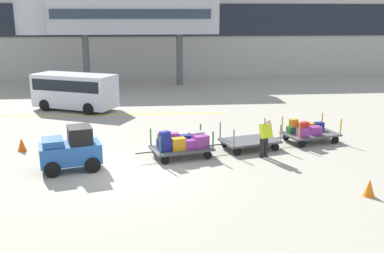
{
  "coord_description": "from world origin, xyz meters",
  "views": [
    {
      "loc": [
        0.86,
        -14.78,
        5.38
      ],
      "look_at": [
        2.43,
        1.66,
        1.19
      ],
      "focal_mm": 40.91,
      "sensor_mm": 36.0,
      "label": 1
    }
  ],
  "objects_px": {
    "baggage_cart_middle": "(250,141)",
    "safety_cone_far": "(369,188)",
    "baggage_cart_lead": "(182,144)",
    "baggage_cart_tail": "(308,131)",
    "safety_cone_near": "(22,145)",
    "shuttle_van": "(75,89)",
    "baggage_tug": "(71,150)",
    "baggage_handler": "(265,136)"
  },
  "relations": [
    {
      "from": "baggage_tug",
      "to": "safety_cone_far",
      "type": "height_order",
      "value": "baggage_tug"
    },
    {
      "from": "baggage_cart_middle",
      "to": "baggage_cart_lead",
      "type": "bearing_deg",
      "value": -164.67
    },
    {
      "from": "baggage_cart_tail",
      "to": "baggage_handler",
      "type": "relative_size",
      "value": 1.97
    },
    {
      "from": "baggage_cart_lead",
      "to": "baggage_cart_tail",
      "type": "distance_m",
      "value": 5.85
    },
    {
      "from": "baggage_cart_lead",
      "to": "baggage_handler",
      "type": "bearing_deg",
      "value": -6.9
    },
    {
      "from": "baggage_tug",
      "to": "baggage_cart_tail",
      "type": "bearing_deg",
      "value": 15.38
    },
    {
      "from": "baggage_handler",
      "to": "safety_cone_near",
      "type": "xyz_separation_m",
      "value": [
        -9.68,
        1.79,
        -0.59
      ]
    },
    {
      "from": "baggage_cart_lead",
      "to": "safety_cone_near",
      "type": "height_order",
      "value": "baggage_cart_lead"
    },
    {
      "from": "baggage_tug",
      "to": "baggage_cart_tail",
      "type": "height_order",
      "value": "baggage_tug"
    },
    {
      "from": "shuttle_van",
      "to": "baggage_handler",
      "type": "bearing_deg",
      "value": -48.29
    },
    {
      "from": "baggage_tug",
      "to": "baggage_handler",
      "type": "bearing_deg",
      "value": 5.65
    },
    {
      "from": "baggage_cart_middle",
      "to": "baggage_handler",
      "type": "bearing_deg",
      "value": -74.05
    },
    {
      "from": "baggage_cart_lead",
      "to": "shuttle_van",
      "type": "height_order",
      "value": "shuttle_van"
    },
    {
      "from": "baggage_cart_middle",
      "to": "baggage_cart_tail",
      "type": "distance_m",
      "value": 2.88
    },
    {
      "from": "baggage_tug",
      "to": "baggage_cart_middle",
      "type": "height_order",
      "value": "baggage_tug"
    },
    {
      "from": "baggage_cart_lead",
      "to": "safety_cone_near",
      "type": "xyz_separation_m",
      "value": [
        -6.47,
        1.41,
        -0.27
      ]
    },
    {
      "from": "baggage_cart_middle",
      "to": "safety_cone_near",
      "type": "xyz_separation_m",
      "value": [
        -9.34,
        0.62,
        -0.07
      ]
    },
    {
      "from": "baggage_cart_lead",
      "to": "baggage_handler",
      "type": "height_order",
      "value": "baggage_handler"
    },
    {
      "from": "baggage_cart_middle",
      "to": "baggage_handler",
      "type": "distance_m",
      "value": 1.33
    },
    {
      "from": "baggage_cart_lead",
      "to": "baggage_handler",
      "type": "xyz_separation_m",
      "value": [
        3.21,
        -0.39,
        0.32
      ]
    },
    {
      "from": "safety_cone_far",
      "to": "baggage_cart_lead",
      "type": "bearing_deg",
      "value": 141.21
    },
    {
      "from": "baggage_tug",
      "to": "baggage_cart_lead",
      "type": "bearing_deg",
      "value": 15.33
    },
    {
      "from": "shuttle_van",
      "to": "baggage_cart_lead",
      "type": "bearing_deg",
      "value": -59.5
    },
    {
      "from": "baggage_cart_tail",
      "to": "safety_cone_near",
      "type": "relative_size",
      "value": 5.61
    },
    {
      "from": "shuttle_van",
      "to": "safety_cone_near",
      "type": "distance_m",
      "value": 8.18
    },
    {
      "from": "baggage_cart_lead",
      "to": "baggage_cart_tail",
      "type": "bearing_deg",
      "value": 15.42
    },
    {
      "from": "baggage_tug",
      "to": "baggage_cart_lead",
      "type": "relative_size",
      "value": 0.75
    },
    {
      "from": "baggage_cart_tail",
      "to": "baggage_handler",
      "type": "bearing_deg",
      "value": -141.35
    },
    {
      "from": "baggage_tug",
      "to": "shuttle_van",
      "type": "height_order",
      "value": "shuttle_van"
    },
    {
      "from": "baggage_cart_lead",
      "to": "safety_cone_near",
      "type": "relative_size",
      "value": 5.61
    },
    {
      "from": "baggage_cart_middle",
      "to": "safety_cone_near",
      "type": "height_order",
      "value": "baggage_cart_middle"
    },
    {
      "from": "baggage_cart_lead",
      "to": "baggage_handler",
      "type": "distance_m",
      "value": 3.25
    },
    {
      "from": "baggage_cart_middle",
      "to": "safety_cone_far",
      "type": "xyz_separation_m",
      "value": [
        2.57,
        -5.16,
        -0.07
      ]
    },
    {
      "from": "baggage_tug",
      "to": "shuttle_van",
      "type": "relative_size",
      "value": 0.45
    },
    {
      "from": "baggage_cart_lead",
      "to": "baggage_cart_tail",
      "type": "height_order",
      "value": "baggage_cart_lead"
    },
    {
      "from": "baggage_cart_lead",
      "to": "shuttle_van",
      "type": "relative_size",
      "value": 0.6
    },
    {
      "from": "baggage_handler",
      "to": "shuttle_van",
      "type": "distance_m",
      "value": 13.22
    },
    {
      "from": "baggage_tug",
      "to": "safety_cone_near",
      "type": "bearing_deg",
      "value": 134.15
    },
    {
      "from": "baggage_tug",
      "to": "baggage_cart_middle",
      "type": "xyz_separation_m",
      "value": [
        6.9,
        1.89,
        -0.41
      ]
    },
    {
      "from": "baggage_cart_tail",
      "to": "safety_cone_far",
      "type": "bearing_deg",
      "value": -91.92
    },
    {
      "from": "baggage_cart_lead",
      "to": "baggage_cart_tail",
      "type": "relative_size",
      "value": 1.0
    },
    {
      "from": "shuttle_van",
      "to": "safety_cone_far",
      "type": "xyz_separation_m",
      "value": [
        11.03,
        -13.85,
        -0.96
      ]
    }
  ]
}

